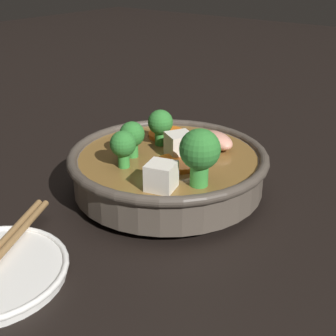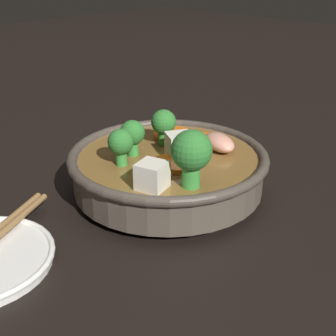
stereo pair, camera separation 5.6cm
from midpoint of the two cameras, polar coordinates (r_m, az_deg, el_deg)
name	(u,v)px [view 1 (the left image)]	position (r m, az deg, el deg)	size (l,w,h in m)	color
ground_plane	(168,193)	(0.58, -2.79, -3.16)	(3.00, 3.00, 0.00)	black
stirfry_bowl	(168,166)	(0.56, -2.82, 0.19)	(0.24, 0.24, 0.11)	#51473D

